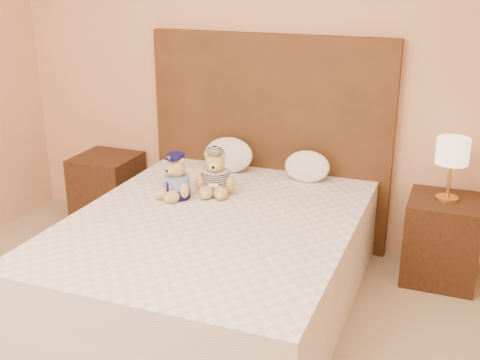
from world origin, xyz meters
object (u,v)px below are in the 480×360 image
bed (213,261)px  nightstand_left (108,190)px  pillow_left (228,153)px  pillow_right (307,165)px  lamp (452,154)px  nightstand_right (442,240)px  teddy_prisoner (215,172)px  teddy_police (177,176)px

bed → nightstand_left: same height
pillow_left → pillow_right: 0.58m
lamp → pillow_left: size_ratio=1.10×
nightstand_right → teddy_prisoner: teddy_prisoner is taller
bed → pillow_left: bearing=106.1°
nightstand_left → pillow_right: 1.63m
nightstand_left → teddy_police: size_ratio=1.91×
teddy_prisoner → pillow_left: size_ratio=0.81×
pillow_left → pillow_right: pillow_left is taller
nightstand_right → bed: bearing=-147.4°
teddy_police → nightstand_right: bearing=42.0°
lamp → teddy_prisoner: bearing=-162.7°
lamp → pillow_left: (-1.49, 0.03, -0.17)m
lamp → teddy_prisoner: (-1.39, -0.43, -0.15)m
nightstand_right → lamp: bearing=180.0°
bed → lamp: (1.25, 0.80, 0.57)m
teddy_prisoner → pillow_right: (0.48, 0.46, -0.04)m
nightstand_left → teddy_police: bearing=-32.3°
nightstand_right → lamp: 0.57m
teddy_police → pillow_left: bearing=102.6°
teddy_police → teddy_prisoner: 0.25m
nightstand_left → bed: bearing=-32.6°
lamp → teddy_police: size_ratio=1.39×
nightstand_left → teddy_police: teddy_police is taller
nightstand_right → teddy_police: 1.74m
pillow_left → nightstand_left: bearing=-178.3°
nightstand_right → pillow_left: 1.54m
teddy_police → pillow_right: teddy_police is taller
pillow_right → teddy_police: bearing=-138.3°
nightstand_right → lamp: size_ratio=1.38×
lamp → teddy_police: bearing=-160.2°
nightstand_left → teddy_prisoner: bearing=-21.3°
bed → teddy_prisoner: teddy_prisoner is taller
nightstand_left → teddy_prisoner: teddy_prisoner is taller
pillow_left → pillow_right: (0.58, 0.00, -0.02)m
teddy_prisoner → pillow_left: teddy_prisoner is taller
teddy_police → bed: bearing=-11.3°
bed → nightstand_left: 1.48m
teddy_police → pillow_left: size_ratio=0.79×
nightstand_left → teddy_prisoner: 1.26m
lamp → pillow_left: lamp is taller
nightstand_left → nightstand_right: same height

